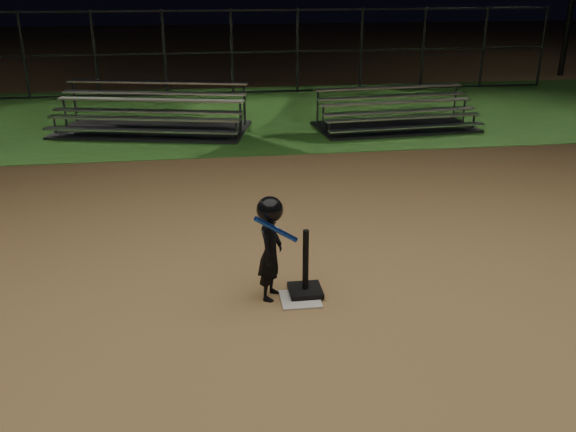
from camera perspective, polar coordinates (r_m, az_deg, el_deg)
The scene contains 8 objects.
ground at distance 7.20m, azimuth 1.13°, elevation -7.73°, with size 80.00×80.00×0.00m, color olive.
grass_strip at distance 16.60m, azimuth -4.45°, elevation 9.30°, with size 60.00×8.00×0.01m, color #285B1D.
home_plate at distance 7.20m, azimuth 1.13°, elevation -7.65°, with size 0.45×0.45×0.02m, color beige.
batting_tee at distance 7.24m, azimuth 1.61°, elevation -6.04°, with size 0.38×0.38×0.79m.
child_batter at distance 6.98m, azimuth -1.64°, elevation -2.72°, with size 0.51×0.48×1.23m.
bleacher_left at distance 15.04m, azimuth -12.42°, elevation 8.42°, with size 4.76×3.09×1.07m.
bleacher_right at distance 15.21m, azimuth 9.86°, elevation 8.62°, with size 3.86×2.10×0.91m.
backstop_fence at distance 19.36m, azimuth -5.19°, elevation 14.77°, with size 20.08×0.08×2.50m.
Camera 1 is at (-1.03, -6.19, 3.53)m, focal length 38.64 mm.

